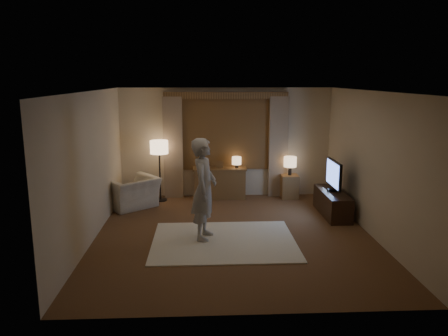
{
  "coord_description": "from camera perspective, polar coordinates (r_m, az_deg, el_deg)",
  "views": [
    {
      "loc": [
        -0.55,
        -7.56,
        2.83
      ],
      "look_at": [
        -0.15,
        0.6,
        1.13
      ],
      "focal_mm": 35.0,
      "sensor_mm": 36.0,
      "label": 1
    }
  ],
  "objects": [
    {
      "name": "floor_lamp",
      "position": [
        10.12,
        -8.46,
        2.28
      ],
      "size": [
        0.41,
        0.41,
        1.42
      ],
      "color": "black",
      "rests_on": "floor"
    },
    {
      "name": "picture_frame",
      "position": [
        10.27,
        -0.57,
        0.35
      ],
      "size": [
        0.16,
        0.02,
        0.2
      ],
      "primitive_type": "cube",
      "color": "brown",
      "rests_on": "sideboard"
    },
    {
      "name": "side_table",
      "position": [
        10.53,
        8.54,
        -2.4
      ],
      "size": [
        0.4,
        0.4,
        0.56
      ],
      "primitive_type": "cube",
      "color": "brown",
      "rests_on": "floor"
    },
    {
      "name": "plant",
      "position": [
        10.25,
        -2.81,
        0.6
      ],
      "size": [
        0.17,
        0.13,
        0.3
      ],
      "primitive_type": "imported",
      "color": "#999999",
      "rests_on": "sideboard"
    },
    {
      "name": "rug",
      "position": [
        7.78,
        -0.01,
        -9.52
      ],
      "size": [
        2.5,
        2.0,
        0.02
      ],
      "primitive_type": "cube",
      "color": "#F4ECCE",
      "rests_on": "floor"
    },
    {
      "name": "tv",
      "position": [
        9.28,
        14.14,
        -0.85
      ],
      "size": [
        0.22,
        0.91,
        0.66
      ],
      "color": "black",
      "rests_on": "tv_stand"
    },
    {
      "name": "room",
      "position": [
        8.22,
        1.06,
        1.26
      ],
      "size": [
        5.04,
        5.54,
        2.64
      ],
      "color": "brown",
      "rests_on": "ground"
    },
    {
      "name": "armchair",
      "position": [
        9.86,
        -11.96,
        -3.16
      ],
      "size": [
        1.38,
        1.36,
        0.67
      ],
      "primitive_type": "imported",
      "rotation": [
        0.0,
        0.0,
        -2.46
      ],
      "color": "beige",
      "rests_on": "floor"
    },
    {
      "name": "person",
      "position": [
        7.64,
        -2.62,
        -2.76
      ],
      "size": [
        0.56,
        0.73,
        1.8
      ],
      "primitive_type": "imported",
      "rotation": [
        0.0,
        0.0,
        1.35
      ],
      "color": "#A09A93",
      "rests_on": "rug"
    },
    {
      "name": "tv_stand",
      "position": [
        9.43,
        13.97,
        -4.49
      ],
      "size": [
        0.45,
        1.4,
        0.5
      ],
      "primitive_type": "cube",
      "color": "black",
      "rests_on": "floor"
    },
    {
      "name": "sideboard",
      "position": [
        10.37,
        -0.57,
        -2.09
      ],
      "size": [
        1.2,
        0.4,
        0.7
      ],
      "primitive_type": "cube",
      "color": "brown",
      "rests_on": "floor"
    },
    {
      "name": "table_lamp_side",
      "position": [
        10.41,
        8.64,
        0.74
      ],
      "size": [
        0.3,
        0.3,
        0.44
      ],
      "color": "black",
      "rests_on": "side_table"
    },
    {
      "name": "table_lamp_sideboard",
      "position": [
        10.27,
        1.66,
        0.9
      ],
      "size": [
        0.22,
        0.22,
        0.3
      ],
      "color": "black",
      "rests_on": "sideboard"
    }
  ]
}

